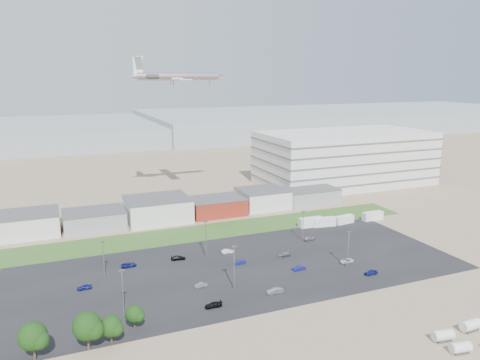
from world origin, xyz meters
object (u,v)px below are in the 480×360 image
parked_car_6 (178,258)px  parked_car_7 (240,262)px  parked_car_12 (284,254)px  parked_car_5 (84,287)px  parked_car_3 (213,305)px  parked_car_4 (201,285)px  parked_car_1 (299,268)px  parked_car_2 (371,272)px  storage_tank_nw (443,335)px  parked_car_9 (129,265)px  parked_car_11 (228,251)px  parked_car_13 (275,291)px  airliner (179,77)px  parked_car_8 (309,238)px  box_trailer_a (311,222)px  parked_car_0 (347,261)px  parked_car_10 (94,329)px

parked_car_6 → parked_car_7: bearing=-114.9°
parked_car_7 → parked_car_12: 14.06m
parked_car_5 → parked_car_6: size_ratio=0.86×
parked_car_3 → parked_car_4: (0.61, 10.88, -0.02)m
parked_car_1 → parked_car_4: (-27.32, 0.16, -0.04)m
parked_car_2 → parked_car_5: (-69.88, 19.50, -0.03)m
storage_tank_nw → parked_car_2: size_ratio=1.13×
parked_car_6 → parked_car_3: bearing=-172.6°
parked_car_9 → parked_car_11: size_ratio=1.14×
parked_car_1 → parked_car_13: bearing=-53.6°
storage_tank_nw → parked_car_1: (-9.05, 40.77, -0.64)m
storage_tank_nw → parked_car_2: 31.78m
storage_tank_nw → parked_car_12: size_ratio=1.02×
airliner → parked_car_12: (9.76, -73.83, -49.85)m
parked_car_4 → parked_car_8: bearing=108.1°
parked_car_5 → storage_tank_nw: bearing=49.4°
parked_car_12 → parked_car_8: bearing=120.6°
box_trailer_a → parked_car_3: box_trailer_a is taller
storage_tank_nw → parked_car_4: 54.75m
parked_car_4 → parked_car_6: size_ratio=0.83×
parked_car_9 → box_trailer_a: bearing=-82.6°
parked_car_1 → parked_car_7: (-13.04, 9.84, -0.02)m
storage_tank_nw → airliner: airliner is taller
parked_car_0 → parked_car_8: (-0.25, 19.68, 0.09)m
parked_car_3 → parked_car_2: bearing=92.0°
parked_car_2 → parked_car_11: (-29.16, 28.37, -0.02)m
parked_car_6 → parked_car_13: 33.23m
box_trailer_a → parked_car_10: size_ratio=2.16×
storage_tank_nw → parked_car_1: size_ratio=1.13×
airliner → parked_car_11: size_ratio=11.05×
box_trailer_a → parked_car_12: (-21.01, -20.47, -1.00)m
storage_tank_nw → parked_car_0: size_ratio=1.04×
airliner → parked_car_2: 109.08m
storage_tank_nw → parked_car_2: bearing=77.4°
box_trailer_a → parked_car_8: (-7.55, -11.78, -0.94)m
parked_car_9 → parked_car_5: bearing=126.0°
box_trailer_a → parked_car_3: 64.91m
parked_car_3 → parked_car_9: bearing=-154.7°
parked_car_6 → box_trailer_a: bearing=-69.7°
parked_car_5 → parked_car_6: (25.99, 9.52, -0.00)m
parked_car_5 → parked_car_13: (41.84, -19.69, 0.06)m
parked_car_6 → parked_car_8: 42.41m
parked_car_7 → parked_car_11: size_ratio=0.96×
parked_car_11 → parked_car_10: bearing=129.6°
storage_tank_nw → parked_car_0: bearing=81.9°
parked_car_1 → parked_car_2: bearing=55.5°
parked_car_7 → parked_car_13: 19.81m
box_trailer_a → parked_car_11: size_ratio=2.30×
parked_car_10 → parked_car_11: size_ratio=1.06×
airliner → parked_car_8: 85.21m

